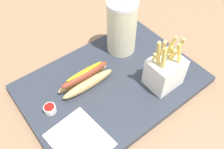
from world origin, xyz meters
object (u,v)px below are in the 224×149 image
Objects in this scene: soda_cup at (122,27)px; ketchup_cup_1 at (50,109)px; ketchup_cup_2 at (130,30)px; napkin_stack at (79,140)px; hot_dog_1 at (86,79)px; fries_basket at (165,71)px.

ketchup_cup_1 is (-0.29, -0.07, -0.07)m from soda_cup.
napkin_stack is at bearing -147.27° from ketchup_cup_2.
hot_dog_1 is 5.14× the size of ketchup_cup_1.
ketchup_cup_2 is 0.26× the size of napkin_stack.
ketchup_cup_1 reaches higher than ketchup_cup_2.
fries_basket is (0.00, -0.18, -0.04)m from soda_cup.
hot_dog_1 is at bearing 50.40° from napkin_stack.
soda_cup is 6.67× the size of ketchup_cup_2.
hot_dog_1 reaches higher than ketchup_cup_1.
fries_basket reaches higher than ketchup_cup_1.
soda_cup is at bearing 90.64° from fries_basket.
napkin_stack is (-0.28, -0.18, -0.08)m from soda_cup.
ketchup_cup_2 is at bearing 71.84° from fries_basket.
fries_basket is at bearing -20.55° from ketchup_cup_1.
hot_dog_1 is 0.12m from ketchup_cup_1.
napkin_stack is (-0.35, -0.22, -0.01)m from ketchup_cup_2.
soda_cup is at bearing 33.47° from napkin_stack.
hot_dog_1 is 1.15× the size of napkin_stack.
hot_dog_1 reaches higher than napkin_stack.
soda_cup is 1.75× the size of napkin_stack.
soda_cup is at bearing -150.11° from ketchup_cup_2.
fries_basket is 1.06× the size of hot_dog_1.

